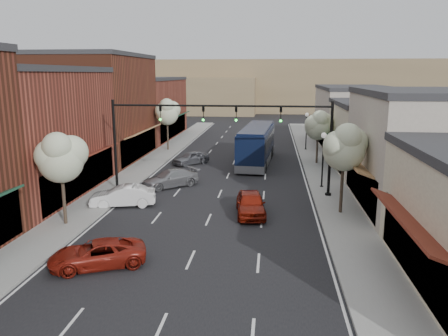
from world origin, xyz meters
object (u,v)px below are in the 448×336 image
(parked_car_d, at_px, (191,158))
(parked_car_c, at_px, (170,178))
(signal_mast_right, at_px, (297,134))
(lamp_post_near, at_px, (323,151))
(red_hatchback, at_px, (251,203))
(tree_right_near, at_px, (345,146))
(tree_right_far, at_px, (319,125))
(coach_bus, at_px, (257,144))
(signal_mast_left, at_px, (145,132))
(parked_car_a, at_px, (97,254))
(parked_car_b, at_px, (123,196))
(tree_left_far, at_px, (167,112))
(tree_left_near, at_px, (61,156))
(lamp_post_far, at_px, (307,125))

(parked_car_d, bearing_deg, parked_car_c, -48.92)
(signal_mast_right, distance_m, parked_car_d, 14.97)
(lamp_post_near, relative_size, red_hatchback, 1.00)
(tree_right_near, relative_size, parked_car_c, 1.26)
(tree_right_far, xyz_separation_m, coach_bus, (-6.03, 0.05, -2.06))
(signal_mast_left, bearing_deg, parked_car_d, 82.35)
(parked_car_a, bearing_deg, parked_car_c, 156.46)
(parked_car_b, bearing_deg, lamp_post_near, 100.31)
(parked_car_c, bearing_deg, coach_bus, 105.91)
(tree_left_far, distance_m, red_hatchback, 25.40)
(signal_mast_right, xyz_separation_m, tree_left_near, (-13.87, -8.05, -0.40))
(tree_right_near, xyz_separation_m, tree_right_far, (0.00, 16.00, -0.46))
(coach_bus, relative_size, red_hatchback, 2.77)
(signal_mast_right, distance_m, parked_car_c, 10.71)
(signal_mast_right, distance_m, red_hatchback, 6.84)
(signal_mast_right, bearing_deg, parked_car_c, 170.38)
(tree_right_far, relative_size, tree_left_near, 0.95)
(signal_mast_left, bearing_deg, coach_bus, 56.51)
(lamp_post_far, xyz_separation_m, parked_car_a, (-12.00, -33.20, -2.39))
(parked_car_d, bearing_deg, coach_bus, 53.31)
(lamp_post_near, relative_size, parked_car_d, 1.14)
(lamp_post_far, bearing_deg, tree_left_far, -172.70)
(tree_left_far, bearing_deg, signal_mast_right, -52.29)
(tree_right_far, xyz_separation_m, parked_car_b, (-14.55, -15.76, -3.27))
(parked_car_a, bearing_deg, tree_left_near, -165.29)
(tree_right_near, distance_m, parked_car_c, 14.29)
(tree_right_near, bearing_deg, parked_car_a, -143.92)
(tree_right_far, bearing_deg, coach_bus, 179.52)
(signal_mast_left, bearing_deg, red_hatchback, -30.06)
(tree_left_near, relative_size, coach_bus, 0.46)
(signal_mast_right, height_order, tree_left_far, signal_mast_right)
(lamp_post_near, bearing_deg, coach_bus, 120.00)
(lamp_post_far, distance_m, parked_car_d, 15.43)
(coach_bus, xyz_separation_m, parked_car_c, (-6.52, -10.33, -1.25))
(tree_right_far, relative_size, red_hatchback, 1.22)
(coach_bus, bearing_deg, parked_car_a, -100.39)
(signal_mast_left, height_order, parked_car_a, signal_mast_left)
(red_hatchback, bearing_deg, coach_bus, 84.67)
(signal_mast_left, relative_size, tree_right_far, 1.51)
(tree_right_near, distance_m, lamp_post_far, 24.11)
(tree_right_near, bearing_deg, tree_left_near, -166.45)
(tree_left_near, xyz_separation_m, lamp_post_near, (16.05, 10.56, -1.22))
(tree_right_near, xyz_separation_m, coach_bus, (-6.03, 16.05, -2.52))
(lamp_post_far, distance_m, parked_car_a, 35.38)
(coach_bus, relative_size, parked_car_d, 3.15)
(parked_car_a, bearing_deg, parked_car_d, 156.46)
(lamp_post_near, relative_size, lamp_post_far, 1.00)
(signal_mast_right, height_order, parked_car_c, signal_mast_right)
(lamp_post_near, distance_m, parked_car_d, 14.66)
(tree_right_far, height_order, tree_left_near, tree_left_near)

